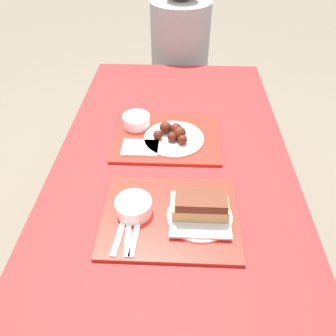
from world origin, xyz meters
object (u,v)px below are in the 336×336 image
bowl_coleslaw_near (134,206)px  bowl_coleslaw_far (136,120)px  tray_far (167,137)px  wings_plate_far (173,135)px  person_seated_across (180,44)px  brisket_sandwich_plate (200,209)px  tray_near (170,216)px

bowl_coleslaw_near → bowl_coleslaw_far: same height
tray_far → wings_plate_far: bearing=-33.4°
bowl_coleslaw_near → person_seated_across: person_seated_across is taller
tray_far → brisket_sandwich_plate: (0.11, -0.40, 0.04)m
bowl_coleslaw_far → tray_near: bearing=-71.7°
tray_near → tray_far: 0.40m
tray_near → tray_far: (-0.03, 0.40, 0.00)m
bowl_coleslaw_near → bowl_coleslaw_far: (-0.05, 0.46, 0.00)m
brisket_sandwich_plate → bowl_coleslaw_far: (-0.24, 0.47, -0.01)m
bowl_coleslaw_near → brisket_sandwich_plate: (0.20, -0.01, 0.01)m
brisket_sandwich_plate → wings_plate_far: bearing=103.2°
wings_plate_far → bowl_coleslaw_near: bearing=-105.8°
tray_far → bowl_coleslaw_near: (-0.08, -0.39, 0.03)m
tray_near → bowl_coleslaw_near: size_ratio=3.73×
tray_far → brisket_sandwich_plate: bearing=-74.0°
bowl_coleslaw_far → brisket_sandwich_plate: bearing=-62.8°
tray_near → person_seated_across: person_seated_across is taller
person_seated_across → tray_far: bearing=-92.3°
tray_far → bowl_coleslaw_near: bearing=-101.7°
bowl_coleslaw_near → wings_plate_far: size_ratio=0.47×
wings_plate_far → tray_far: bearing=146.6°
person_seated_across → brisket_sandwich_plate: bearing=-86.6°
brisket_sandwich_plate → person_seated_across: person_seated_across is taller
wings_plate_far → brisket_sandwich_plate: bearing=-76.8°
bowl_coleslaw_far → person_seated_across: bearing=78.9°
person_seated_across → bowl_coleslaw_near: bearing=-95.2°
bowl_coleslaw_far → person_seated_across: size_ratio=0.15×
tray_far → person_seated_across: person_seated_across is taller
person_seated_across → bowl_coleslaw_far: bearing=-101.1°
tray_near → person_seated_across: 1.29m
bowl_coleslaw_near → bowl_coleslaw_far: size_ratio=1.00×
tray_near → bowl_coleslaw_near: (-0.11, 0.01, 0.03)m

